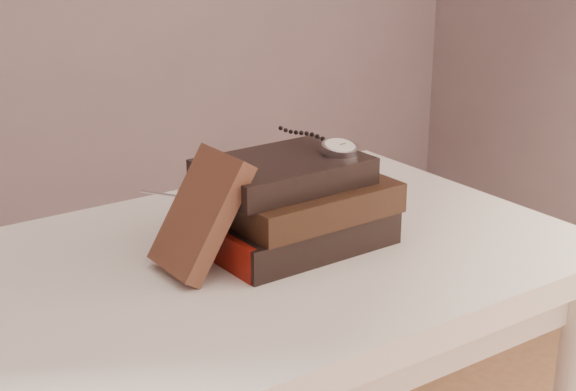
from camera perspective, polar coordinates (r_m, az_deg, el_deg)
table at (r=1.22m, az=-4.10°, el=-8.29°), size 1.00×0.60×0.75m
book_stack at (r=1.21m, az=0.45°, el=-0.62°), size 0.26×0.18×0.13m
journal at (r=1.12m, az=-5.79°, el=-1.21°), size 0.11×0.11×0.16m
pocket_watch at (r=1.21m, az=3.24°, el=3.24°), size 0.05×0.15×0.02m
eyeglasses at (r=1.22m, az=-5.36°, el=0.20°), size 0.11×0.12×0.05m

